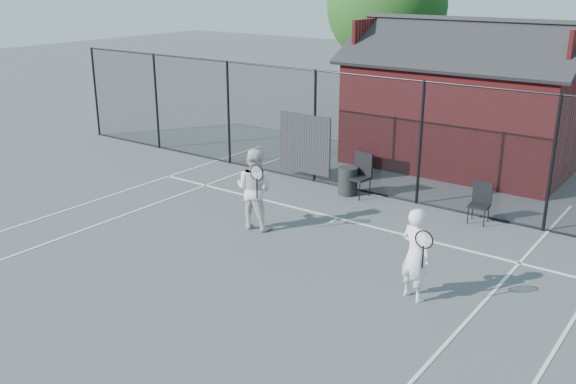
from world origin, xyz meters
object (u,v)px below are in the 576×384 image
Objects in this scene: player_front at (416,254)px; player_back at (254,189)px; clubhouse at (464,110)px; chair_left at (358,176)px; chair_right at (479,204)px; waste_bin at (348,181)px.

player_back is (-4.25, 0.96, 0.07)m from player_front.
chair_left is (-0.92, -4.40, -1.07)m from clubhouse.
clubhouse is 7.21× the size of chair_right.
chair_right is 3.39m from waste_bin.
clubhouse is 9.15× the size of waste_bin.
clubhouse is 8.90m from player_front.
clubhouse is 6.00× the size of chair_left.
player_back is at bearing -145.68° from chair_right.
chair_left is 0.34m from waste_bin.
clubhouse is at bearing 106.76° from player_front.
chair_right is (3.10, 0.00, -0.09)m from chair_left.
chair_left is (-3.48, 4.09, -0.28)m from player_front.
clubhouse reaches higher than chair_left.
player_back reaches higher than chair_left.
player_front is 1.51× the size of chair_left.
player_front reaches higher than chair_right.
player_back is 5.01m from chair_right.
clubhouse reaches higher than player_back.
clubhouse is at bearing 111.75° from chair_right.
chair_right is (2.18, -4.40, -1.16)m from clubhouse.
chair_left is 1.53× the size of waste_bin.
player_back is at bearing -98.79° from waste_bin.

